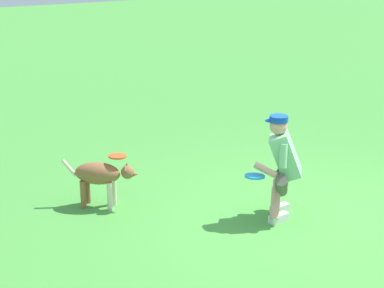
# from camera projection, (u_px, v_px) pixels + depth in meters

# --- Properties ---
(ground_plane) EXTENTS (60.00, 60.00, 0.00)m
(ground_plane) POSITION_uv_depth(u_px,v_px,m) (313.00, 223.00, 7.20)
(ground_plane) COLOR #47983D
(person) EXTENTS (0.70, 0.57, 1.29)m
(person) POSITION_uv_depth(u_px,v_px,m) (282.00, 164.00, 7.15)
(person) COLOR silver
(person) RESTS_ON ground_plane
(dog) EXTENTS (0.76, 0.76, 0.62)m
(dog) POSITION_uv_depth(u_px,v_px,m) (101.00, 175.00, 7.54)
(dog) COLOR #905C39
(dog) RESTS_ON ground_plane
(frisbee_flying) EXTENTS (0.32, 0.31, 0.04)m
(frisbee_flying) POSITION_uv_depth(u_px,v_px,m) (117.00, 156.00, 7.50)
(frisbee_flying) COLOR #E85022
(frisbee_held) EXTENTS (0.34, 0.34, 0.04)m
(frisbee_held) POSITION_uv_depth(u_px,v_px,m) (255.00, 176.00, 7.01)
(frisbee_held) COLOR #1A8CE5
(frisbee_held) RESTS_ON person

